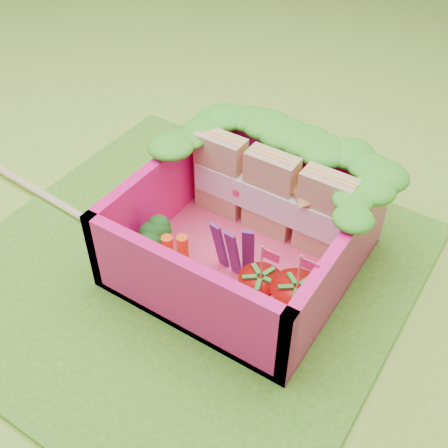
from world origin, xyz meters
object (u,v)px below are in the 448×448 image
sandwich_stack (271,195)px  strawberry_right (295,305)px  strawberry_left (260,292)px  bento_box (244,230)px  broccoli (158,232)px  chopsticks (69,210)px

sandwich_stack → strawberry_right: (0.49, -0.60, -0.13)m
sandwich_stack → strawberry_left: sandwich_stack is taller
bento_box → strawberry_right: size_ratio=2.47×
sandwich_stack → strawberry_left: 0.69m
broccoli → strawberry_left: (0.75, -0.04, -0.04)m
strawberry_right → sandwich_stack: bearing=129.4°
bento_box → broccoli: size_ratio=4.05×
strawberry_right → chopsticks: 1.76m
strawberry_left → strawberry_right: (0.21, 0.01, 0.02)m
bento_box → strawberry_left: size_ratio=2.69×
bento_box → broccoli: 0.53m
sandwich_stack → chopsticks: sandwich_stack is taller
broccoli → sandwich_stack: bearing=50.7°
strawberry_right → chopsticks: size_ratio=0.23×
bento_box → chopsticks: 1.30m
broccoli → strawberry_left: 0.75m
sandwich_stack → chopsticks: size_ratio=0.47×
chopsticks → sandwich_stack: bearing=24.0°
strawberry_left → chopsticks: size_ratio=0.21×
strawberry_left → broccoli: bearing=176.8°
strawberry_right → bento_box: bearing=150.1°
strawberry_left → sandwich_stack: bearing=114.7°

